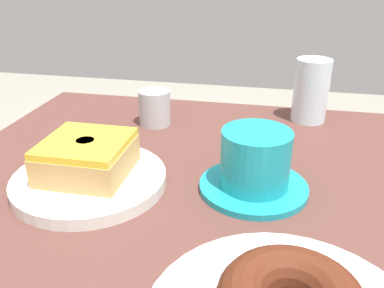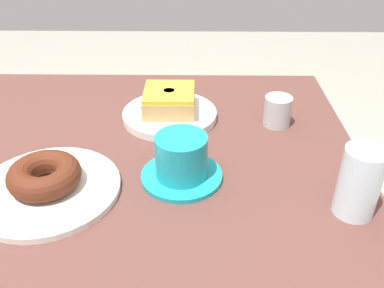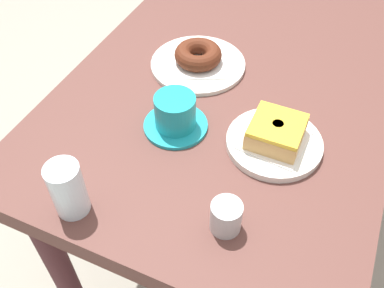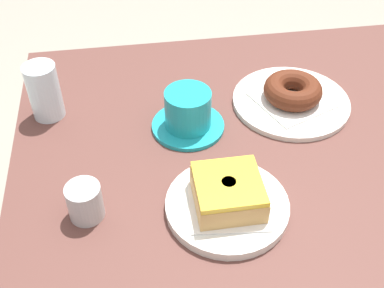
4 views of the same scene
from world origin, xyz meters
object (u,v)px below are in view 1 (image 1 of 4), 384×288
Objects in this scene: water_glass at (311,91)px; sugar_jar at (155,108)px; donut_glazed_square at (87,157)px; plate_glazed_square at (90,180)px; coffee_cup at (255,164)px.

water_glass is 1.82× the size of sugar_jar.
donut_glazed_square is 0.41m from water_glass.
plate_glazed_square is 0.22m from sugar_jar.
plate_glazed_square is 3.22× the size of sugar_jar.
coffee_cup reaches higher than plate_glazed_square.
water_glass reaches higher than donut_glazed_square.
sugar_jar is at bearing -5.93° from plate_glazed_square.
coffee_cup is (-0.26, 0.08, -0.02)m from water_glass.
donut_glazed_square is 0.22m from sugar_jar.
plate_glazed_square is 1.77× the size of water_glass.
water_glass reaches higher than coffee_cup.
sugar_jar is at bearing -5.93° from donut_glazed_square.
water_glass reaches higher than sugar_jar.
donut_glazed_square is 0.93× the size of water_glass.
water_glass is 0.27m from sugar_jar.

